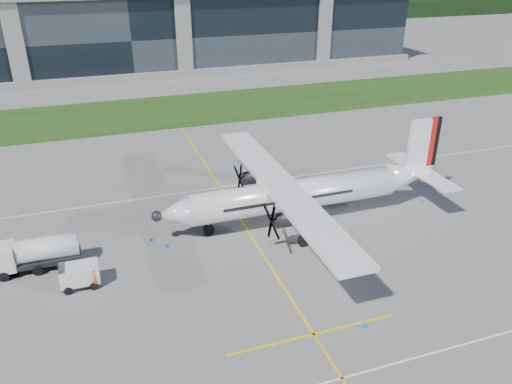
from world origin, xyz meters
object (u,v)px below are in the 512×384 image
Objects in this scene: safety_cone_tail at (422,200)px; safety_cone_fwd at (150,239)px; safety_cone_nose_port at (166,245)px; ground_crew_person at (95,277)px; safety_cone_stbdwing at (238,161)px; safety_cone_portwing at (365,324)px; turboprop_aircraft at (306,177)px; fuel_tanker_truck at (28,255)px; baggage_tug at (80,276)px.

safety_cone_tail is 27.24m from safety_cone_fwd.
safety_cone_tail is at bearing 0.37° from safety_cone_nose_port.
ground_crew_person is 3.96× the size of safety_cone_stbdwing.
ground_crew_person reaches higher than safety_cone_nose_port.
safety_cone_portwing is (-14.99, -14.60, 0.00)m from safety_cone_tail.
safety_cone_portwing is (-2.26, -15.23, -4.09)m from turboprop_aircraft.
fuel_tanker_truck is 14.11× the size of safety_cone_stbdwing.
ground_crew_person is at bearing -130.67° from safety_cone_fwd.
safety_cone_tail is at bearing -2.81° from turboprop_aircraft.
safety_cone_tail is (31.96, 4.25, -0.74)m from ground_crew_person.
baggage_tug is 6.08× the size of safety_cone_fwd.
safety_cone_tail is 26.01m from safety_cone_nose_port.
fuel_tanker_truck is at bearing 51.39° from ground_crew_person.
fuel_tanker_truck reaches higher than safety_cone_stbdwing.
baggage_tug is at bearing 148.50° from safety_cone_portwing.
fuel_tanker_truck is 14.11× the size of safety_cone_nose_port.
safety_cone_stbdwing is at bearing 54.57° from safety_cone_nose_port.
safety_cone_stbdwing is at bearing 49.14° from safety_cone_fwd.
fuel_tanker_truck reaches higher than safety_cone_tail.
safety_cone_tail and safety_cone_nose_port have the same top height.
safety_cone_tail is at bearing -47.00° from safety_cone_stbdwing.
fuel_tanker_truck reaches higher than safety_cone_fwd.
fuel_tanker_truck is at bearing -144.47° from safety_cone_stbdwing.
safety_cone_fwd is (-12.52, -14.47, 0.00)m from safety_cone_stbdwing.
ground_crew_person is 7.25m from safety_cone_nose_port.
safety_cone_portwing is at bearing -33.80° from fuel_tanker_truck.
ground_crew_person is 32.25m from safety_cone_tail.
safety_cone_tail is at bearing 6.14° from baggage_tug.
baggage_tug is 1.54× the size of ground_crew_person.
ground_crew_person is (1.07, -0.70, 0.08)m from baggage_tug.
safety_cone_portwing is (-0.31, -30.35, 0.00)m from safety_cone_stbdwing.
baggage_tug is at bearing -43.30° from fuel_tanker_truck.
safety_cone_portwing and safety_cone_nose_port have the same top height.
safety_cone_portwing is at bearing -90.58° from safety_cone_stbdwing.
baggage_tug is 7.60m from safety_cone_fwd.
baggage_tug is at bearing -168.37° from turboprop_aircraft.
turboprop_aircraft is at bearing -82.63° from safety_cone_stbdwing.
turboprop_aircraft is 15.93m from safety_cone_portwing.
safety_cone_tail and safety_cone_fwd have the same top height.
ground_crew_person is at bearing -165.77° from turboprop_aircraft.
safety_cone_tail and safety_cone_portwing have the same top height.
safety_cone_nose_port is (-13.28, -0.79, -4.09)m from turboprop_aircraft.
ground_crew_person is 3.96× the size of safety_cone_nose_port.
fuel_tanker_truck is 27.16m from safety_cone_stbdwing.
fuel_tanker_truck is 5.16m from baggage_tug.
baggage_tug is at bearing 59.61° from ground_crew_person.
turboprop_aircraft is at bearing 1.54° from fuel_tanker_truck.
safety_cone_portwing is 20.04m from safety_cone_fwd.
turboprop_aircraft reaches higher than baggage_tug.
baggage_tug is 21.16m from safety_cone_portwing.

